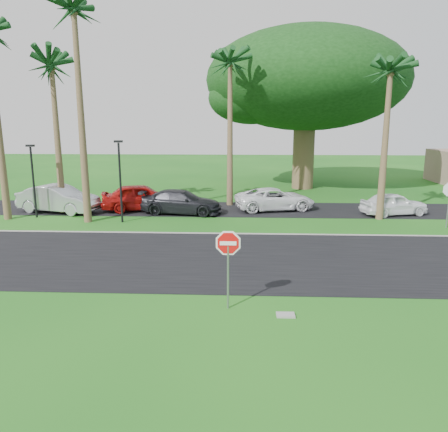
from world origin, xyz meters
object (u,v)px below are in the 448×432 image
at_px(car_dark, 181,202).
at_px(car_minivan, 275,199).
at_px(stop_sign_near, 228,253).
at_px(car_red, 141,197).
at_px(car_pickup, 394,204).
at_px(car_silver, 58,199).

height_order(car_dark, car_minivan, car_dark).
height_order(stop_sign_near, car_minivan, stop_sign_near).
height_order(car_red, car_dark, car_red).
bearing_deg(car_red, car_pickup, -107.05).
height_order(stop_sign_near, car_red, stop_sign_near).
distance_m(car_red, car_minivan, 8.65).
xyz_separation_m(stop_sign_near, car_pickup, (9.68, 14.14, -1.08)).
bearing_deg(car_minivan, stop_sign_near, 157.07).
bearing_deg(car_silver, car_pickup, -75.34).
bearing_deg(stop_sign_near, car_minivan, 80.81).
bearing_deg(stop_sign_near, car_silver, 128.75).
bearing_deg(car_pickup, car_red, 72.43).
relative_size(stop_sign_near, car_pickup, 0.65).
distance_m(stop_sign_near, car_pickup, 17.17).
distance_m(car_red, car_dark, 2.86).
height_order(car_red, car_pickup, car_red).
bearing_deg(car_dark, car_red, 78.60).
height_order(car_red, car_minivan, car_red).
bearing_deg(car_silver, stop_sign_near, -126.96).
bearing_deg(car_red, car_minivan, -100.99).
distance_m(car_silver, car_dark, 7.81).
height_order(car_minivan, car_pickup, car_minivan).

